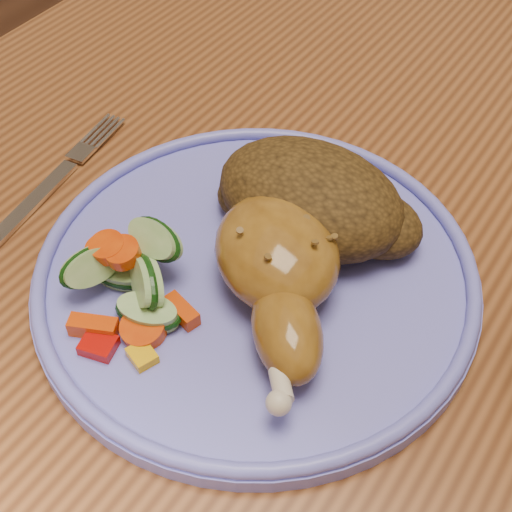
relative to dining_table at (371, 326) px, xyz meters
name	(u,v)px	position (x,y,z in m)	size (l,w,h in m)	color
dining_table	(371,326)	(0.00, 0.00, 0.00)	(0.90, 1.40, 0.75)	brown
plate	(256,276)	(-0.06, -0.07, 0.09)	(0.30, 0.30, 0.01)	#6B6CDC
plate_rim	(256,266)	(-0.06, -0.07, 0.10)	(0.30, 0.30, 0.01)	#6B6CDC
chicken_leg	(279,270)	(-0.04, -0.08, 0.12)	(0.14, 0.16, 0.05)	#8E5F1D
rice_pilaf	(314,201)	(-0.05, -0.01, 0.12)	(0.15, 0.10, 0.06)	#483012
vegetable_pile	(130,279)	(-0.12, -0.13, 0.11)	(0.10, 0.11, 0.05)	#A50A05
fork	(48,187)	(-0.25, -0.08, 0.09)	(0.04, 0.16, 0.00)	silver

